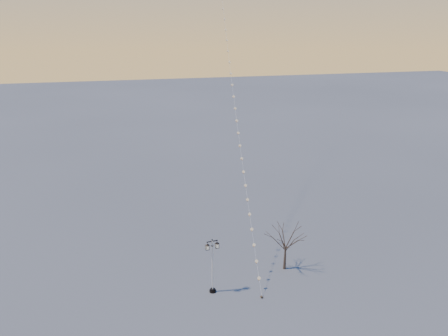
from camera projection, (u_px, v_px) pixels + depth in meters
name	position (u px, v px, depth m)	size (l,w,h in m)	color
ground	(229.00, 291.00, 35.09)	(300.00, 300.00, 0.00)	#58595A
street_lamp	(212.00, 263.00, 34.06)	(1.26, 0.55, 4.96)	black
bare_tree	(286.00, 241.00, 37.35)	(2.48, 2.48, 4.11)	#36291E
kite_train	(229.00, 36.00, 47.91)	(6.37, 43.36, 40.42)	#392A1A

